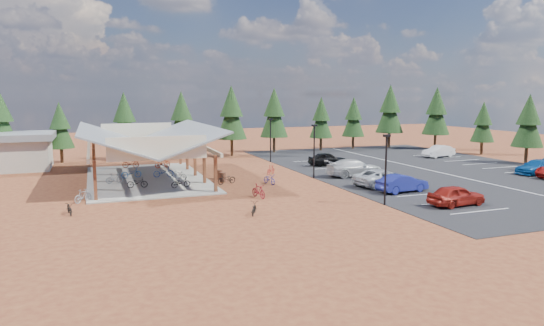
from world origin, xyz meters
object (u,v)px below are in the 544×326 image
(car_3, at_px, (355,168))
(car_9, at_px, (438,151))
(bike_3, at_px, (131,163))
(car_2, at_px, (382,178))
(bike_9, at_px, (83,196))
(bike_8, at_px, (69,208))
(bike_14, at_px, (269,179))
(car_0, at_px, (456,195))
(bike_6, at_px, (163,172))
(car_1, at_px, (402,183))
(bike_15, at_px, (271,170))
(car_4, at_px, (328,159))
(car_7, at_px, (537,167))
(bike_2, at_px, (131,173))
(bike_0, at_px, (137,183))
(lamp_post_0, at_px, (386,164))
(bike_4, at_px, (181,182))
(lamp_post_1, at_px, (314,147))
(trash_bin_0, at_px, (223,177))
(bike_12, at_px, (254,208))
(bike_1, at_px, (114,178))
(bike_5, at_px, (179,176))
(bike_pavilion, at_px, (146,139))
(bike_7, at_px, (163,163))
(bike_11, at_px, (258,191))
(lamp_post_2, at_px, (271,137))
(bike_16, at_px, (227,179))

(car_3, bearing_deg, car_9, -60.70)
(bike_3, relative_size, car_2, 0.33)
(bike_9, bearing_deg, bike_8, 121.06)
(bike_14, xyz_separation_m, car_0, (9.65, -12.66, 0.32))
(bike_6, height_order, car_1, car_1)
(bike_15, distance_m, car_4, 8.50)
(bike_14, bearing_deg, car_7, -21.81)
(bike_2, relative_size, bike_8, 1.11)
(car_0, bearing_deg, bike_6, 39.46)
(bike_0, xyz_separation_m, bike_2, (-0.09, 5.26, 0.04))
(lamp_post_0, distance_m, bike_4, 17.23)
(bike_3, distance_m, bike_8, 20.13)
(lamp_post_1, relative_size, bike_14, 2.92)
(lamp_post_0, height_order, bike_8, lamp_post_0)
(trash_bin_0, bearing_deg, car_3, -6.38)
(bike_12, bearing_deg, bike_0, -36.01)
(bike_12, xyz_separation_m, bike_14, (4.77, 10.02, 0.04))
(bike_1, height_order, bike_12, bike_1)
(car_2, height_order, car_3, car_3)
(lamp_post_0, xyz_separation_m, bike_1, (-17.98, 15.33, -2.42))
(bike_5, distance_m, car_3, 16.89)
(bike_pavilion, bearing_deg, car_7, -16.06)
(bike_2, bearing_deg, bike_7, -43.27)
(bike_0, bearing_deg, bike_1, 40.26)
(bike_pavilion, bearing_deg, bike_9, -122.86)
(lamp_post_1, xyz_separation_m, trash_bin_0, (-8.66, 1.04, -2.53))
(bike_4, bearing_deg, trash_bin_0, -77.10)
(bike_12, bearing_deg, car_2, -132.34)
(bike_12, height_order, car_1, car_1)
(bike_11, relative_size, car_4, 0.42)
(lamp_post_2, bearing_deg, bike_0, -144.64)
(bike_4, bearing_deg, car_7, -108.19)
(bike_pavilion, height_order, lamp_post_2, lamp_post_2)
(bike_7, height_order, bike_12, bike_7)
(bike_6, xyz_separation_m, bike_8, (-7.86, -12.23, -0.16))
(bike_0, distance_m, car_4, 22.12)
(car_2, bearing_deg, bike_0, 63.39)
(lamp_post_2, height_order, bike_1, lamp_post_2)
(car_9, bearing_deg, bike_8, -79.36)
(bike_9, bearing_deg, bike_14, -128.48)
(bike_15, bearing_deg, car_1, 167.32)
(bike_11, bearing_deg, bike_16, 83.11)
(bike_2, height_order, car_0, car_0)
(bike_3, xyz_separation_m, bike_6, (2.50, -7.18, -0.03))
(lamp_post_0, height_order, car_3, lamp_post_0)
(bike_6, height_order, car_3, car_3)
(bike_5, bearing_deg, car_9, -72.73)
(bike_9, relative_size, car_3, 0.29)
(bike_16, bearing_deg, trash_bin_0, 168.49)
(bike_12, relative_size, car_7, 0.33)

